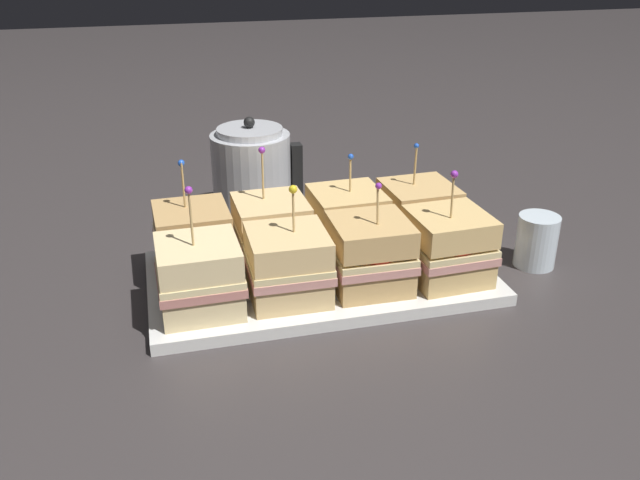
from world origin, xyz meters
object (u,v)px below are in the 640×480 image
object	(u,v)px
sandwich_front_center_right	(370,254)
sandwich_front_center_left	(288,265)
sandwich_front_far_left	(199,277)
sandwich_back_far_right	(418,215)
sandwich_front_far_right	(448,247)
sandwich_back_center_left	(271,230)
kettle_steel	(252,175)
sandwich_back_center_right	(347,222)
serving_platter	(320,277)
sandwich_back_far_left	(193,239)
drinking_glass	(537,241)

from	to	relation	value
sandwich_front_center_right	sandwich_front_center_left	bearing A→B (deg)	-179.69
sandwich_front_far_left	sandwich_back_far_right	world-z (taller)	sandwich_front_far_left
sandwich_front_far_right	sandwich_back_center_left	distance (m)	0.27
sandwich_front_far_right	sandwich_back_center_left	xyz separation A→B (m)	(-0.24, 0.13, -0.00)
sandwich_front_far_left	kettle_steel	bearing A→B (deg)	69.39
sandwich_front_far_left	sandwich_back_center_right	xyz separation A→B (m)	(0.24, 0.12, 0.00)
sandwich_front_center_left	kettle_steel	xyz separation A→B (m)	(0.00, 0.34, 0.02)
serving_platter	sandwich_back_center_left	xyz separation A→B (m)	(-0.06, 0.06, 0.06)
serving_platter	kettle_steel	distance (m)	0.29
sandwich_front_far_left	sandwich_front_far_right	bearing A→B (deg)	-0.13
sandwich_back_far_right	sandwich_front_center_right	bearing A→B (deg)	-136.04
sandwich_front_center_left	sandwich_back_far_right	bearing A→B (deg)	25.89
sandwich_back_center_right	sandwich_front_center_right	bearing A→B (deg)	-90.29
sandwich_front_center_right	sandwich_back_center_right	xyz separation A→B (m)	(0.00, 0.12, 0.00)
sandwich_back_far_left	drinking_glass	distance (m)	0.54
serving_platter	kettle_steel	xyz separation A→B (m)	(-0.06, 0.28, 0.08)
serving_platter	sandwich_back_center_right	xyz separation A→B (m)	(0.06, 0.06, 0.06)
serving_platter	sandwich_back_center_left	distance (m)	0.11
kettle_steel	sandwich_back_far_left	bearing A→B (deg)	-120.26
sandwich_front_far_left	sandwich_back_center_left	distance (m)	0.18
sandwich_back_far_right	kettle_steel	bearing A→B (deg)	137.36
sandwich_front_far_left	sandwich_front_far_right	world-z (taller)	sandwich_front_far_left
serving_platter	kettle_steel	bearing A→B (deg)	101.67
serving_platter	sandwich_back_center_left	bearing A→B (deg)	134.39
sandwich_front_far_right	drinking_glass	xyz separation A→B (m)	(0.17, 0.04, -0.03)
sandwich_back_far_left	sandwich_back_far_right	xyz separation A→B (m)	(0.36, -0.00, 0.00)
sandwich_front_center_right	drinking_glass	distance (m)	0.29
sandwich_front_far_left	sandwich_back_center_right	distance (m)	0.27
sandwich_front_center_left	sandwich_front_far_right	world-z (taller)	sandwich_front_far_right
sandwich_back_far_right	serving_platter	bearing A→B (deg)	-162.02
sandwich_front_far_right	sandwich_back_far_left	bearing A→B (deg)	161.12
sandwich_front_center_right	drinking_glass	xyz separation A→B (m)	(0.29, 0.03, -0.03)
drinking_glass	sandwich_front_center_left	bearing A→B (deg)	-175.66
serving_platter	kettle_steel	world-z (taller)	kettle_steel
sandwich_front_far_left	sandwich_back_far_left	xyz separation A→B (m)	(0.00, 0.12, -0.00)
sandwich_back_center_left	sandwich_back_far_right	world-z (taller)	sandwich_back_center_left
sandwich_back_far_right	drinking_glass	size ratio (longest dim) A/B	2.02
sandwich_back_center_left	drinking_glass	world-z (taller)	sandwich_back_center_left
drinking_glass	sandwich_front_far_right	bearing A→B (deg)	-168.30
sandwich_front_center_right	kettle_steel	bearing A→B (deg)	109.16
sandwich_back_far_left	kettle_steel	distance (m)	0.25
sandwich_back_center_right	drinking_glass	distance (m)	0.30
sandwich_back_center_left	sandwich_back_far_right	size ratio (longest dim) A/B	1.06
serving_platter	drinking_glass	size ratio (longest dim) A/B	6.05
sandwich_front_center_right	drinking_glass	size ratio (longest dim) A/B	1.92
sandwich_front_far_right	sandwich_back_center_right	size ratio (longest dim) A/B	1.06
sandwich_front_center_left	sandwich_back_far_left	distance (m)	0.17
sandwich_back_center_left	sandwich_back_center_right	world-z (taller)	sandwich_back_center_left
sandwich_back_center_left	sandwich_back_far_right	distance (m)	0.24
serving_platter	sandwich_back_center_right	size ratio (longest dim) A/B	3.14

